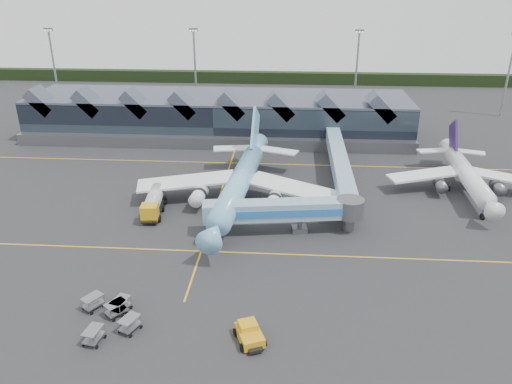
# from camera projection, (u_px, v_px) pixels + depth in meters

# --- Properties ---
(ground) EXTENTS (260.00, 260.00, 0.00)m
(ground) POSITION_uv_depth(u_px,v_px,m) (210.00, 225.00, 78.43)
(ground) COLOR #2D2C2F
(ground) RESTS_ON ground
(taxi_stripes) EXTENTS (120.00, 60.00, 0.01)m
(taxi_stripes) POSITION_uv_depth(u_px,v_px,m) (219.00, 199.00, 87.55)
(taxi_stripes) COLOR yellow
(taxi_stripes) RESTS_ON ground
(tree_line_far) EXTENTS (260.00, 4.00, 4.00)m
(tree_line_far) POSITION_uv_depth(u_px,v_px,m) (257.00, 77.00, 177.97)
(tree_line_far) COLOR black
(tree_line_far) RESTS_ON ground
(terminal) EXTENTS (90.00, 22.25, 12.52)m
(terminal) POSITION_uv_depth(u_px,v_px,m) (219.00, 115.00, 119.98)
(terminal) COLOR black
(terminal) RESTS_ON ground
(light_masts) EXTENTS (132.40, 42.56, 22.45)m
(light_masts) POSITION_uv_depth(u_px,v_px,m) (326.00, 73.00, 129.31)
(light_masts) COLOR gray
(light_masts) RESTS_ON ground
(main_airliner) EXTENTS (36.43, 42.08, 13.51)m
(main_airliner) POSITION_uv_depth(u_px,v_px,m) (240.00, 181.00, 84.69)
(main_airliner) COLOR #73BDE9
(main_airliner) RESTS_ON ground
(regional_jet) EXTENTS (28.27, 30.78, 10.58)m
(regional_jet) POSITION_uv_depth(u_px,v_px,m) (466.00, 174.00, 89.46)
(regional_jet) COLOR white
(regional_jet) RESTS_ON ground
(jet_bridge) EXTENTS (24.33, 6.74, 5.33)m
(jet_bridge) POSITION_uv_depth(u_px,v_px,m) (293.00, 211.00, 74.95)
(jet_bridge) COLOR #7BAFCD
(jet_bridge) RESTS_ON ground
(fuel_truck) EXTENTS (3.78, 10.61, 3.53)m
(fuel_truck) POSITION_uv_depth(u_px,v_px,m) (154.00, 201.00, 81.93)
(fuel_truck) COLOR black
(fuel_truck) RESTS_ON ground
(pushback_tug) EXTENTS (3.88, 4.80, 1.93)m
(pushback_tug) POSITION_uv_depth(u_px,v_px,m) (249.00, 334.00, 53.60)
(pushback_tug) COLOR gold
(pushback_tug) RESTS_ON ground
(baggage_carts) EXTENTS (8.05, 8.45, 1.67)m
(baggage_carts) POSITION_uv_depth(u_px,v_px,m) (111.00, 314.00, 56.55)
(baggage_carts) COLOR gray
(baggage_carts) RESTS_ON ground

